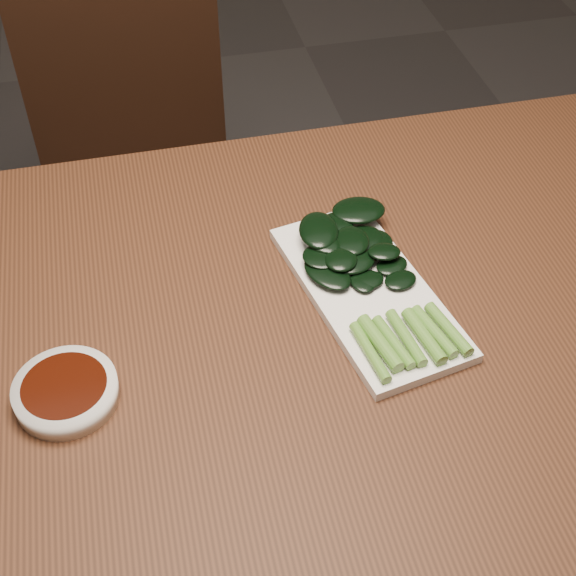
# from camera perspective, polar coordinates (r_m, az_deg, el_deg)

# --- Properties ---
(table) EXTENTS (1.40, 0.80, 0.75)m
(table) POSITION_cam_1_polar(r_m,az_deg,el_deg) (1.06, -1.18, -5.03)
(table) COLOR #452413
(table) RESTS_ON ground
(chair_far) EXTENTS (0.40, 0.40, 0.89)m
(chair_far) POSITION_cam_1_polar(r_m,az_deg,el_deg) (1.70, -10.54, 7.95)
(chair_far) COLOR black
(chair_far) RESTS_ON ground
(sauce_bowl) EXTENTS (0.12, 0.12, 0.03)m
(sauce_bowl) POSITION_cam_1_polar(r_m,az_deg,el_deg) (0.95, -15.52, -7.10)
(sauce_bowl) COLOR white
(sauce_bowl) RESTS_ON table
(serving_plate) EXTENTS (0.20, 0.33, 0.01)m
(serving_plate) POSITION_cam_1_polar(r_m,az_deg,el_deg) (1.04, 5.72, -0.26)
(serving_plate) COLOR white
(serving_plate) RESTS_ON table
(gai_lan) EXTENTS (0.17, 0.32, 0.03)m
(gai_lan) POSITION_cam_1_polar(r_m,az_deg,el_deg) (1.05, 5.12, 1.75)
(gai_lan) COLOR #629B35
(gai_lan) RESTS_ON serving_plate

